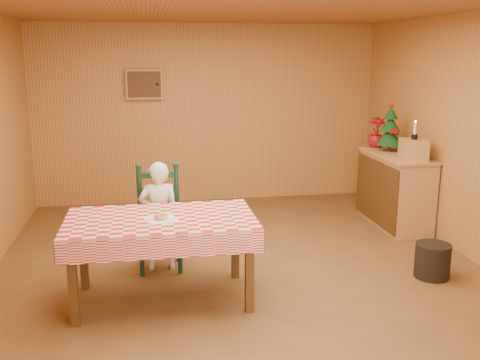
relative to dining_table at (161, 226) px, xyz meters
name	(u,v)px	position (x,y,z in m)	size (l,w,h in m)	color
ground	(243,278)	(0.80, 0.34, -0.69)	(6.00, 6.00, 0.00)	brown
cabin_walls	(234,88)	(0.79, 0.87, 1.14)	(5.10, 6.05, 2.65)	#C18845
dining_table	(161,226)	(0.00, 0.00, 0.00)	(1.66, 0.96, 0.77)	#523415
ladder_chair	(159,220)	(0.00, 0.79, -0.18)	(0.44, 0.40, 1.08)	#10321E
seated_child	(159,216)	(0.00, 0.73, -0.13)	(0.41, 0.27, 1.12)	white
napkin	(161,219)	(0.00, -0.05, 0.08)	(0.26, 0.26, 0.00)	white
donut	(161,217)	(0.00, -0.05, 0.11)	(0.12, 0.12, 0.04)	#D6904D
shelf_unit	(394,190)	(3.02, 1.70, -0.22)	(0.54, 1.24, 0.93)	tan
crate	(413,150)	(3.02, 1.30, 0.37)	(0.30, 0.30, 0.25)	tan
christmas_tree	(390,129)	(3.02, 1.95, 0.52)	(0.34, 0.34, 0.62)	#523415
flower_arrangement	(377,132)	(2.97, 2.25, 0.45)	(0.23, 0.23, 0.41)	maroon
candle_set	(415,134)	(3.02, 1.30, 0.56)	(0.07, 0.07, 0.22)	black
storage_bin	(432,261)	(2.64, 0.04, -0.52)	(0.34, 0.34, 0.34)	black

